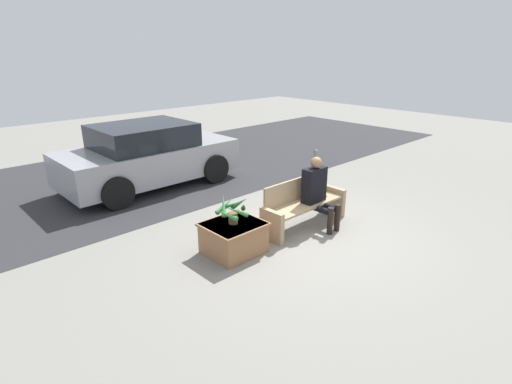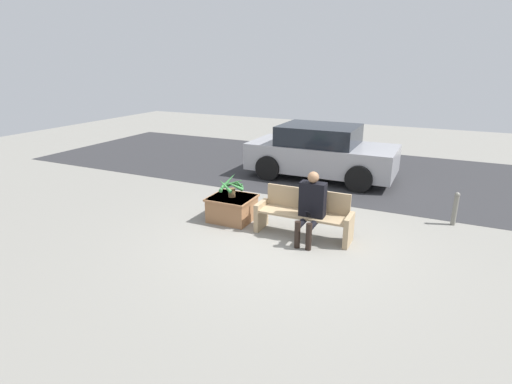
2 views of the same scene
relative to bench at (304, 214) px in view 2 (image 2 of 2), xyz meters
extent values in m
plane|color=gray|center=(-0.24, -0.35, -0.41)|extent=(30.00, 30.00, 0.00)
cube|color=#2D2D30|center=(-0.24, 4.90, -0.41)|extent=(20.00, 6.00, 0.01)
cube|color=tan|center=(-0.85, -0.06, -0.14)|extent=(0.09, 0.50, 0.55)
cube|color=tan|center=(0.85, -0.06, -0.14)|extent=(0.09, 0.50, 0.55)
cube|color=tan|center=(0.00, -0.06, 0.01)|extent=(1.62, 0.46, 0.04)
cube|color=tan|center=(0.00, 0.17, 0.24)|extent=(1.62, 0.04, 0.41)
cube|color=black|center=(0.18, -0.10, 0.35)|extent=(0.46, 0.22, 0.63)
sphere|color=#8C6647|center=(0.18, -0.12, 0.77)|extent=(0.20, 0.20, 0.20)
cylinder|color=black|center=(0.08, -0.33, -0.02)|extent=(0.11, 0.47, 0.11)
cylinder|color=black|center=(0.28, -0.33, -0.02)|extent=(0.11, 0.47, 0.11)
cylinder|color=black|center=(0.08, -0.56, -0.17)|extent=(0.10, 0.10, 0.49)
cylinder|color=black|center=(0.28, -0.56, -0.17)|extent=(0.10, 0.10, 0.49)
cube|color=black|center=(0.18, -0.33, 0.14)|extent=(0.07, 0.09, 0.12)
cube|color=#936642|center=(-1.57, 0.08, -0.16)|extent=(0.83, 0.75, 0.50)
cube|color=#936642|center=(-1.57, 0.08, 0.07)|extent=(0.88, 0.80, 0.04)
cylinder|color=brown|center=(-1.57, 0.08, 0.18)|extent=(0.14, 0.14, 0.18)
cone|color=#387F3D|center=(-1.42, 0.10, 0.38)|extent=(0.12, 0.36, 0.29)
cone|color=#387F3D|center=(-1.46, 0.23, 0.33)|extent=(0.36, 0.29, 0.19)
cone|color=#387F3D|center=(-1.59, 0.25, 0.34)|extent=(0.39, 0.12, 0.21)
cone|color=#387F3D|center=(-1.68, 0.16, 0.40)|extent=(0.26, 0.31, 0.31)
cone|color=#387F3D|center=(-1.75, 0.02, 0.30)|extent=(0.19, 0.40, 0.15)
cone|color=#387F3D|center=(-1.63, -0.08, 0.36)|extent=(0.38, 0.20, 0.25)
cone|color=#387F3D|center=(-1.44, -0.03, 0.37)|extent=(0.29, 0.33, 0.26)
cube|color=#99999E|center=(-0.85, 3.95, 0.17)|extent=(3.97, 1.80, 0.73)
cube|color=black|center=(-0.95, 3.95, 0.79)|extent=(2.07, 1.66, 0.51)
cylinder|color=black|center=(0.38, 3.05, -0.07)|extent=(0.68, 0.18, 0.68)
cylinder|color=black|center=(0.38, 4.85, -0.07)|extent=(0.68, 0.18, 0.68)
cylinder|color=black|center=(-2.08, 3.05, -0.07)|extent=(0.68, 0.18, 0.68)
cylinder|color=black|center=(-2.08, 4.85, -0.07)|extent=(0.68, 0.18, 0.68)
cylinder|color=slate|center=(2.54, 1.74, -0.11)|extent=(0.09, 0.09, 0.61)
sphere|color=slate|center=(2.54, 1.74, 0.22)|extent=(0.10, 0.10, 0.10)
camera|label=1|loc=(-5.19, -4.28, 2.65)|focal=28.00mm
camera|label=2|loc=(2.16, -6.62, 2.70)|focal=28.00mm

